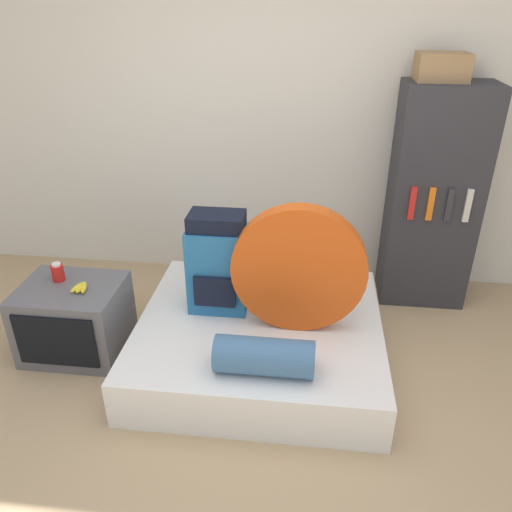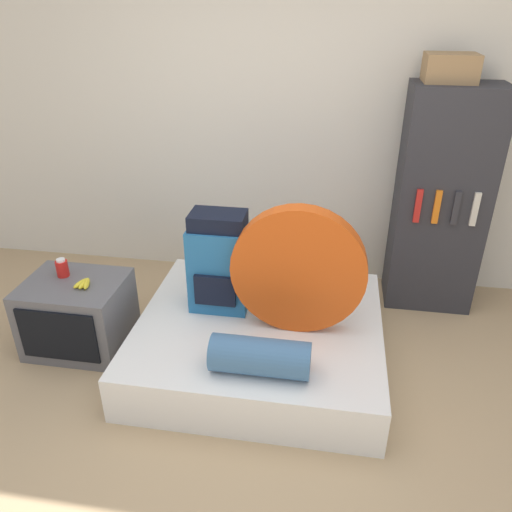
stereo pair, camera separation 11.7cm
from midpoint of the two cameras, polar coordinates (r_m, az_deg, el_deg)
name	(u,v)px [view 2 (the right image)]	position (r m, az deg, el deg)	size (l,w,h in m)	color
ground_plane	(242,464)	(2.74, -0.33, -22.73)	(16.00, 16.00, 0.00)	tan
wall_back	(291,117)	(3.87, 4.91, 15.52)	(8.00, 0.05, 2.60)	silver
bed	(260,339)	(3.25, 1.48, -9.45)	(1.51, 1.40, 0.30)	white
backpack	(219,263)	(3.13, -3.19, -0.87)	(0.37, 0.27, 0.65)	#23669E
tent_bag	(298,270)	(2.90, 6.01, -1.65)	(0.79, 0.11, 0.79)	#D14C14
sleeping_roll	(260,357)	(2.71, 1.73, -11.43)	(0.53, 0.21, 0.21)	#3D668E
television	(78,314)	(3.49, -18.78, -6.36)	(0.63, 0.52, 0.48)	#5B5B60
canister	(62,268)	(3.44, -20.37, -1.30)	(0.08, 0.08, 0.12)	red
banana_bunch	(84,283)	(3.30, -18.12, -3.00)	(0.11, 0.13, 0.04)	yellow
bookshelf	(440,202)	(3.81, 21.15, 5.80)	(0.61, 0.42, 1.61)	#2D2D33
cardboard_box	(450,68)	(3.62, 22.24, 19.29)	(0.32, 0.27, 0.17)	#99754C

